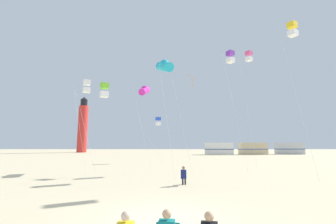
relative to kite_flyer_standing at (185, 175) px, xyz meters
name	(u,v)px	position (x,y,z in m)	size (l,w,h in m)	color
ground	(165,219)	(-1.10, -6.27, -0.61)	(200.00, 200.00, 0.00)	beige
kite_flyer_standing	(185,175)	(0.00, 0.00, 0.00)	(0.37, 0.53, 1.16)	navy
kite_diamond_orange	(192,80)	(1.38, 7.63, 8.26)	(2.62, 2.62, 9.47)	silver
kite_box_rainbow	(250,56)	(8.28, 10.21, 11.81)	(1.57, 1.57, 13.03)	silver
kite_box_blue	(159,121)	(-2.37, 17.50, 5.10)	(3.51, 3.10, 6.30)	silver
kite_box_violet	(231,57)	(5.00, 6.22, 10.14)	(1.85, 1.42, 11.35)	silver
kite_tube_magenta	(145,90)	(-3.45, 8.87, 7.52)	(1.90, 2.57, 8.83)	silver
kite_box_lime	(105,90)	(-6.11, 3.36, 6.19)	(2.62, 2.58, 7.39)	silver
kite_tube_cyan	(165,66)	(-1.24, 1.93, 7.71)	(1.51, 2.59, 9.02)	silver
kite_box_white	(88,86)	(-8.40, 5.65, 7.11)	(1.68, 1.36, 8.30)	silver
kite_box_gold	(294,29)	(9.00, 2.57, 10.99)	(1.70, 1.70, 12.20)	silver
lighthouse_distant	(84,126)	(-26.69, 53.37, 7.22)	(2.80, 2.80, 16.80)	red
rv_van_white	(220,149)	(11.05, 39.47, 0.78)	(6.56, 2.69, 2.80)	white
rv_van_tan	(254,149)	(19.26, 39.93, 0.78)	(6.61, 2.85, 2.80)	#C6B28C
rv_van_silver	(291,148)	(28.97, 41.80, 0.78)	(6.49, 2.49, 2.80)	#B7BABF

